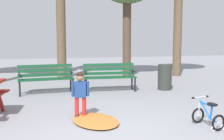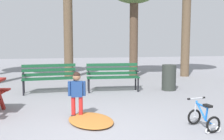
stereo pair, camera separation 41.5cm
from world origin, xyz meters
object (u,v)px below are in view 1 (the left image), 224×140
park_bench_far_left (46,76)px  kids_bicycle (208,116)px  park_bench_left (109,75)px  child_standing (80,92)px  trash_bin (165,77)px

park_bench_far_left → kids_bicycle: bearing=-54.2°
park_bench_left → child_standing: 3.00m
park_bench_left → kids_bicycle: bearing=-76.2°
park_bench_left → kids_bicycle: size_ratio=2.67×
park_bench_far_left → kids_bicycle: park_bench_far_left is taller
kids_bicycle → park_bench_left: bearing=103.8°
park_bench_left → kids_bicycle: (0.95, -3.88, -0.31)m
park_bench_far_left → park_bench_left: same height
park_bench_left → child_standing: bearing=-115.0°
park_bench_left → trash_bin: 1.78m
kids_bicycle → trash_bin: trash_bin is taller
park_bench_left → trash_bin: park_bench_left is taller
kids_bicycle → trash_bin: size_ratio=0.75×
kids_bicycle → trash_bin: bearing=77.6°
park_bench_far_left → child_standing: bearing=-77.1°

